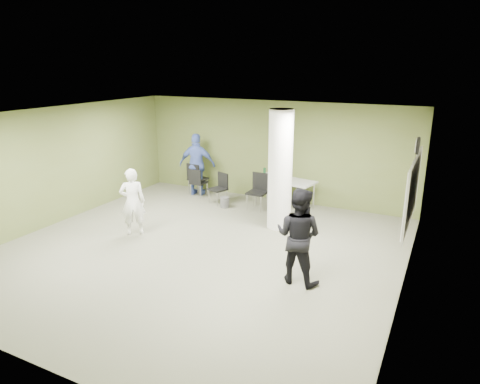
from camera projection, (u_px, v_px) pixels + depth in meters
The scene contains 17 objects.
floor at pixel (199, 250), 8.98m from camera, with size 8.00×8.00×0.00m, color #4B4B3B.
ceiling at pixel (195, 116), 8.17m from camera, with size 8.00×8.00×0.00m, color white.
wall_back at pixel (273, 151), 12.01m from camera, with size 8.00×0.02×2.80m, color #535C2B.
wall_left at pixel (56, 166), 10.28m from camera, with size 0.02×8.00×2.80m, color #535C2B.
wall_right_cream at pixel (409, 217), 6.88m from camera, with size 0.02×8.00×2.80m, color beige.
column at pixel (280, 170), 9.87m from camera, with size 0.56×0.56×2.80m, color silver.
whiteboard at pixel (412, 191), 7.91m from camera, with size 0.05×2.30×1.30m.
wall_clock at pixel (418, 146), 7.66m from camera, with size 0.06×0.32×0.32m.
folding_table at pixel (284, 181), 11.50m from camera, with size 1.74×1.01×1.03m.
wastebasket at pixel (225, 202), 11.62m from camera, with size 0.25×0.25×0.28m, color #4C4C4C.
chair_back_left at pixel (197, 181), 12.44m from camera, with size 0.44×0.44×0.85m.
chair_back_right at pixel (196, 176), 12.63m from camera, with size 0.54×0.54×0.96m.
chair_table_left at pixel (220, 186), 11.88m from camera, with size 0.55×0.55×0.86m.
chair_table_right at pixel (259, 188), 11.39m from camera, with size 0.48×0.48×0.97m.
woman_white at pixel (133, 202), 9.63m from camera, with size 0.56×0.37×1.55m, color white.
man_black at pixel (298, 236), 7.47m from camera, with size 0.85×0.66×1.75m, color black.
man_blue at pixel (197, 165), 12.54m from camera, with size 1.07×0.45×1.83m, color #4359A7.
Camera 1 is at (4.43, -7.01, 3.77)m, focal length 32.00 mm.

